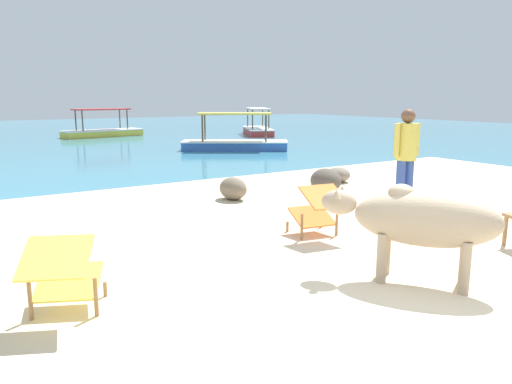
{
  "coord_description": "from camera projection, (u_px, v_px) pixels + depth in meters",
  "views": [
    {
      "loc": [
        -3.41,
        -2.57,
        1.85
      ],
      "look_at": [
        0.12,
        3.0,
        0.55
      ],
      "focal_mm": 34.04,
      "sensor_mm": 36.0,
      "label": 1
    }
  ],
  "objects": [
    {
      "name": "water_surface",
      "position": [
        35.0,
        137.0,
        22.51
      ],
      "size": [
        60.0,
        36.0,
        0.03
      ],
      "primitive_type": "cube",
      "color": "teal",
      "rests_on": "ground"
    },
    {
      "name": "sand_beach",
      "position": [
        427.0,
        308.0,
        4.28
      ],
      "size": [
        18.0,
        14.0,
        0.04
      ],
      "primitive_type": "cube",
      "color": "beige",
      "rests_on": "ground"
    },
    {
      "name": "deck_chair_near",
      "position": [
        63.0,
        272.0,
        4.01
      ],
      "size": [
        0.81,
        0.92,
        0.68
      ],
      "rotation": [
        0.0,
        0.0,
        1.14
      ],
      "color": "olive",
      "rests_on": "sand_beach"
    },
    {
      "name": "boat_yellow",
      "position": [
        103.0,
        131.0,
        22.57
      ],
      "size": [
        3.81,
        1.73,
        1.29
      ],
      "rotation": [
        0.0,
        0.0,
        3.3
      ],
      "color": "gold",
      "rests_on": "water_surface"
    },
    {
      "name": "boat_blue",
      "position": [
        235.0,
        142.0,
        16.92
      ],
      "size": [
        3.71,
        2.96,
        1.29
      ],
      "rotation": [
        0.0,
        0.0,
        2.57
      ],
      "color": "#3866B7",
      "rests_on": "water_surface"
    },
    {
      "name": "shore_rock_medium",
      "position": [
        233.0,
        188.0,
        8.64
      ],
      "size": [
        0.47,
        0.62,
        0.4
      ],
      "primitive_type": "ellipsoid",
      "rotation": [
        0.0,
        0.0,
        1.62
      ],
      "color": "#756651",
      "rests_on": "sand_beach"
    },
    {
      "name": "deck_chair_far",
      "position": [
        318.0,
        208.0,
        6.3
      ],
      "size": [
        0.66,
        0.85,
        0.68
      ],
      "rotation": [
        0.0,
        0.0,
        1.4
      ],
      "color": "olive",
      "rests_on": "sand_beach"
    },
    {
      "name": "boat_red",
      "position": [
        258.0,
        129.0,
        23.89
      ],
      "size": [
        2.62,
        3.81,
        1.29
      ],
      "rotation": [
        0.0,
        0.0,
        1.13
      ],
      "color": "#C63833",
      "rests_on": "water_surface"
    },
    {
      "name": "cow",
      "position": [
        421.0,
        219.0,
        4.69
      ],
      "size": [
        1.29,
        1.62,
        0.98
      ],
      "rotation": [
        0.0,
        0.0,
        2.18
      ],
      "color": "tan",
      "rests_on": "sand_beach"
    },
    {
      "name": "person_standing",
      "position": [
        406.0,
        152.0,
        7.67
      ],
      "size": [
        0.51,
        0.32,
        1.62
      ],
      "rotation": [
        0.0,
        0.0,
        1.48
      ],
      "color": "#334C99",
      "rests_on": "sand_beach"
    },
    {
      "name": "shore_rock_small",
      "position": [
        338.0,
        175.0,
        10.44
      ],
      "size": [
        0.75,
        0.76,
        0.32
      ],
      "primitive_type": "ellipsoid",
      "rotation": [
        0.0,
        0.0,
        0.96
      ],
      "color": "gray",
      "rests_on": "sand_beach"
    },
    {
      "name": "shore_rock_large",
      "position": [
        326.0,
        181.0,
        9.22
      ],
      "size": [
        0.75,
        0.83,
        0.47
      ],
      "primitive_type": "ellipsoid",
      "rotation": [
        0.0,
        0.0,
        1.25
      ],
      "color": "brown",
      "rests_on": "sand_beach"
    }
  ]
}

